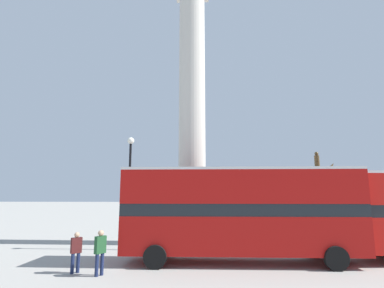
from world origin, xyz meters
TOP-DOWN VIEW (x-y plane):
  - ground_plane at (0.00, 0.00)m, footprint 200.00×200.00m
  - monument_column at (0.00, 0.00)m, footprint 4.77×4.77m
  - bus_a at (2.52, -5.39)m, footprint 10.87×2.82m
  - equestrian_statue at (9.21, 2.61)m, footprint 3.77×2.90m
  - street_lamp at (-3.61, -2.31)m, footprint 0.41×0.41m
  - pedestrian_near_lamp at (-4.39, -7.46)m, footprint 0.42×0.41m
  - pedestrian_by_plinth at (-3.28, -7.80)m, footprint 0.40×0.48m

SIDE VIEW (x-z plane):
  - ground_plane at x=0.00m, z-range 0.00..0.00m
  - pedestrian_near_lamp at x=-4.39m, z-range 0.07..1.67m
  - pedestrian_by_plinth at x=-3.28m, z-range 0.11..1.83m
  - equestrian_statue at x=9.21m, z-range -1.31..4.95m
  - bus_a at x=2.52m, z-range 0.23..4.58m
  - street_lamp at x=-3.61m, z-range 0.31..6.85m
  - monument_column at x=0.00m, z-range -2.78..17.02m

